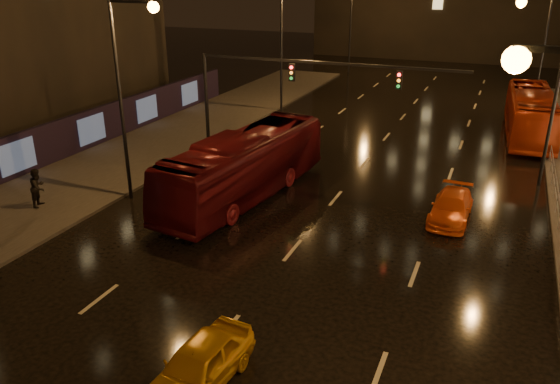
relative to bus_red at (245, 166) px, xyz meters
name	(u,v)px	position (x,y,z in m)	size (l,w,h in m)	color
ground	(356,173)	(4.35, 5.51, -1.67)	(140.00, 140.00, 0.00)	black
sidewalk_left	(108,169)	(-9.15, 0.51, -1.59)	(7.00, 70.00, 0.15)	#38332D
hoarding_left	(15,157)	(-12.85, -2.49, -0.42)	(0.30, 46.00, 2.50)	black
traffic_signal	(275,84)	(-0.71, 5.51, 3.07)	(15.31, 0.32, 6.20)	black
railing_right	(558,198)	(14.55, 3.51, -0.77)	(0.05, 56.00, 1.00)	#99999E
bus_red	(245,166)	(0.00, 0.00, 0.00)	(2.80, 11.96, 3.33)	#4C0A10
bus_curb	(530,114)	(13.35, 17.33, -0.04)	(2.73, 11.67, 3.25)	#AA2C11
taxi_near	(199,366)	(4.85, -12.90, -0.98)	(1.61, 4.00, 1.36)	#BE7E11
taxi_far	(451,207)	(10.01, 1.15, -1.06)	(1.70, 4.18, 1.21)	#E75515
pedestrian_b	(38,187)	(-8.53, -5.19, -0.57)	(0.92, 0.71, 1.89)	black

